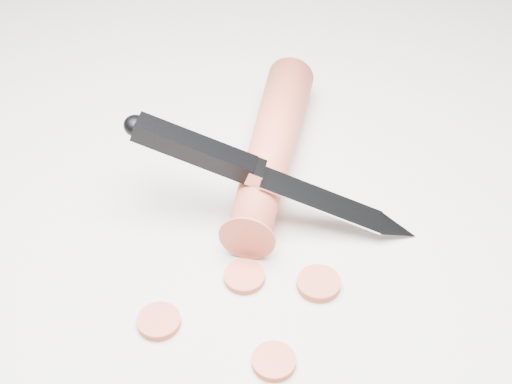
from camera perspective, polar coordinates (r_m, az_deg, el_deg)
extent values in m
plane|color=silver|center=(0.56, -2.78, -4.68)|extent=(2.40, 2.40, 0.00)
cylinder|color=#DF4B35|center=(0.62, 1.28, 3.59)|extent=(0.10, 0.22, 0.04)
cylinder|color=#D54D37|center=(0.50, 1.44, -13.39)|extent=(0.03, 0.03, 0.01)
cylinder|color=#D54D37|center=(0.52, -7.77, -10.21)|extent=(0.03, 0.03, 0.01)
cylinder|color=#D54D37|center=(0.54, 5.03, -7.30)|extent=(0.03, 0.03, 0.01)
cylinder|color=#D54D37|center=(0.54, -0.94, -6.79)|extent=(0.03, 0.03, 0.01)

